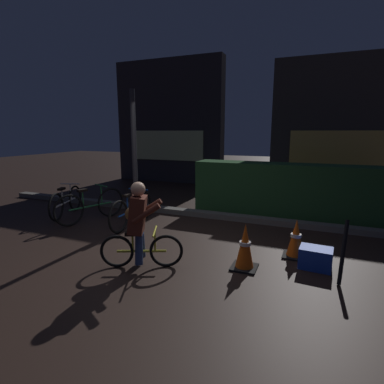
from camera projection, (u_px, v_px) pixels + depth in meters
name	position (u px, v px, depth m)	size (l,w,h in m)	color
ground_plane	(167.00, 252.00, 4.91)	(40.00, 40.00, 0.00)	black
sidewalk_curb	(211.00, 215.00, 6.89)	(12.00, 0.24, 0.12)	#56544F
hedge_row	(298.00, 190.00, 6.93)	(4.80, 0.70, 1.20)	#214723
storefront_left	(169.00, 122.00, 11.54)	(4.26, 0.54, 4.53)	#262328
storefront_right	(341.00, 124.00, 9.97)	(4.41, 0.54, 4.33)	#383330
street_post	(135.00, 159.00, 6.22)	(0.10, 0.10, 2.75)	#2D2D33
parked_bike_leftmost	(66.00, 202.00, 7.01)	(0.56, 1.48, 0.71)	black
parked_bike_left_mid	(91.00, 205.00, 6.56)	(0.60, 1.58, 0.76)	black
parked_bike_center_left	(132.00, 210.00, 6.21)	(0.46, 1.60, 0.74)	black
traffic_cone_near	(245.00, 247.00, 4.27)	(0.36, 0.36, 0.66)	black
traffic_cone_far	(296.00, 239.00, 4.68)	(0.36, 0.36, 0.61)	black
blue_crate	(316.00, 258.00, 4.32)	(0.44, 0.32, 0.30)	#193DB7
cyclist	(139.00, 225.00, 4.28)	(1.11, 0.55, 1.25)	black
closed_umbrella	(343.00, 252.00, 3.92)	(0.05, 0.05, 0.85)	black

